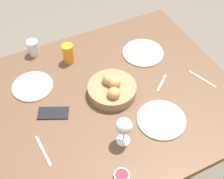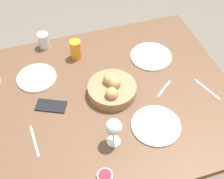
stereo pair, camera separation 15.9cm
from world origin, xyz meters
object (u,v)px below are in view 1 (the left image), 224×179
object	(u,v)px
plate_far_center	(161,120)
cell_phone	(53,113)
plate_near_left	(143,53)
knife_silver	(202,79)
water_tumbler	(33,48)
plate_near_right	(33,86)
wine_glass	(124,127)
juice_glass	(68,53)
spoon_coffee	(162,83)
bread_basket	(112,89)
fork_silver	(43,150)
jam_bowl_berry	(122,176)

from	to	relation	value
plate_far_center	cell_phone	size ratio (longest dim) A/B	1.41
plate_near_left	knife_silver	world-z (taller)	plate_near_left
water_tumbler	plate_near_right	bearing A→B (deg)	70.93
plate_near_right	wine_glass	distance (m)	0.59
juice_glass	water_tumbler	bearing A→B (deg)	-42.15
plate_near_right	juice_glass	size ratio (longest dim) A/B	1.88
wine_glass	knife_silver	xyz separation A→B (m)	(-0.56, -0.16, -0.11)
juice_glass	spoon_coffee	size ratio (longest dim) A/B	1.04
bread_basket	spoon_coffee	world-z (taller)	bread_basket
juice_glass	knife_silver	xyz separation A→B (m)	(-0.60, 0.45, -0.06)
spoon_coffee	cell_phone	distance (m)	0.59
water_tumbler	spoon_coffee	distance (m)	0.76
bread_basket	cell_phone	xyz separation A→B (m)	(0.32, -0.01, -0.03)
plate_far_center	juice_glass	size ratio (longest dim) A/B	2.09
plate_near_right	knife_silver	xyz separation A→B (m)	(-0.84, 0.35, -0.00)
plate_far_center	fork_silver	world-z (taller)	plate_far_center
juice_glass	plate_near_right	bearing A→B (deg)	22.71
plate_far_center	spoon_coffee	size ratio (longest dim) A/B	2.16
wine_glass	spoon_coffee	distance (m)	0.43
jam_bowl_berry	plate_near_left	bearing A→B (deg)	-126.46
bread_basket	water_tumbler	world-z (taller)	bread_basket
fork_silver	cell_phone	bearing A→B (deg)	-121.55
plate_far_center	knife_silver	xyz separation A→B (m)	(-0.35, -0.13, -0.00)
knife_silver	spoon_coffee	world-z (taller)	same
fork_silver	knife_silver	distance (m)	0.91
knife_silver	jam_bowl_berry	bearing A→B (deg)	25.47
jam_bowl_berry	fork_silver	distance (m)	0.37
plate_near_right	fork_silver	world-z (taller)	plate_near_right
plate_near_left	juice_glass	world-z (taller)	juice_glass
jam_bowl_berry	juice_glass	bearing A→B (deg)	-94.23
plate_near_left	fork_silver	xyz separation A→B (m)	(0.72, 0.36, -0.00)
plate_near_right	jam_bowl_berry	bearing A→B (deg)	105.96
plate_near_left	plate_near_right	bearing A→B (deg)	-2.49
knife_silver	plate_near_left	bearing A→B (deg)	-59.94
water_tumbler	knife_silver	bearing A→B (deg)	141.71
juice_glass	knife_silver	distance (m)	0.75
fork_silver	cell_phone	world-z (taller)	cell_phone
knife_silver	fork_silver	bearing A→B (deg)	2.74
fork_silver	bread_basket	bearing A→B (deg)	-158.59
plate_near_right	spoon_coffee	distance (m)	0.69
bread_basket	plate_far_center	bearing A→B (deg)	118.08
spoon_coffee	cell_phone	size ratio (longest dim) A/B	0.65
wine_glass	knife_silver	size ratio (longest dim) A/B	0.93
plate_near_left	juice_glass	size ratio (longest dim) A/B	2.10
bread_basket	jam_bowl_berry	size ratio (longest dim) A/B	3.70
water_tumbler	fork_silver	size ratio (longest dim) A/B	0.53
plate_near_right	water_tumbler	size ratio (longest dim) A/B	2.30
wine_glass	jam_bowl_berry	xyz separation A→B (m)	(0.09, 0.16, -0.10)
jam_bowl_berry	fork_silver	world-z (taller)	jam_bowl_berry
water_tumbler	spoon_coffee	bearing A→B (deg)	135.95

